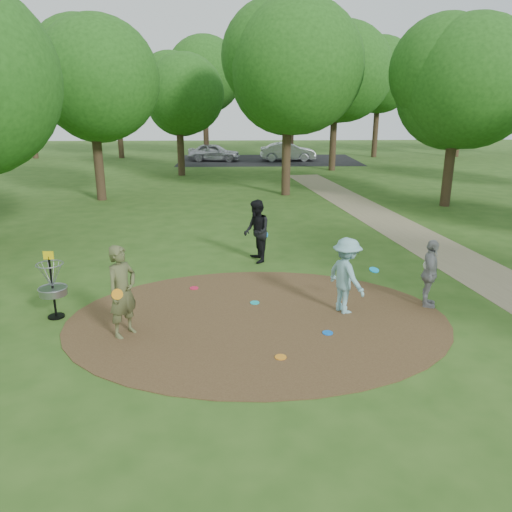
{
  "coord_description": "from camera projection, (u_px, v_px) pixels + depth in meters",
  "views": [
    {
      "loc": [
        -0.4,
        -10.07,
        4.66
      ],
      "look_at": [
        0.0,
        1.2,
        1.1
      ],
      "focal_mm": 35.0,
      "sensor_mm": 36.0,
      "label": 1
    }
  ],
  "objects": [
    {
      "name": "ground",
      "position": [
        258.0,
        320.0,
        11.01
      ],
      "size": [
        100.0,
        100.0,
        0.0
      ],
      "primitive_type": "plane",
      "color": "#2D5119",
      "rests_on": "ground"
    },
    {
      "name": "dirt_clearing",
      "position": [
        258.0,
        319.0,
        11.01
      ],
      "size": [
        8.4,
        8.4,
        0.02
      ],
      "primitive_type": "cylinder",
      "color": "#47301C",
      "rests_on": "ground"
    },
    {
      "name": "footpath",
      "position": [
        501.0,
        284.0,
        13.13
      ],
      "size": [
        7.55,
        39.89,
        0.01
      ],
      "primitive_type": "cube",
      "rotation": [
        0.0,
        0.0,
        0.14
      ],
      "color": "#8C7A5B",
      "rests_on": "ground"
    },
    {
      "name": "parking_lot",
      "position": [
        268.0,
        160.0,
        39.67
      ],
      "size": [
        14.0,
        8.0,
        0.01
      ],
      "primitive_type": "cube",
      "color": "black",
      "rests_on": "ground"
    },
    {
      "name": "player_observer_with_disc",
      "position": [
        122.0,
        292.0,
        10.01
      ],
      "size": [
        0.78,
        0.84,
        1.92
      ],
      "color": "#525732",
      "rests_on": "ground"
    },
    {
      "name": "player_throwing_with_disc",
      "position": [
        346.0,
        276.0,
        11.16
      ],
      "size": [
        1.3,
        1.3,
        1.75
      ],
      "color": "#7EB5BD",
      "rests_on": "ground"
    },
    {
      "name": "player_walking_with_disc",
      "position": [
        257.0,
        231.0,
        14.68
      ],
      "size": [
        0.88,
        1.03,
        1.86
      ],
      "color": "black",
      "rests_on": "ground"
    },
    {
      "name": "player_waiting_with_disc",
      "position": [
        430.0,
        274.0,
        11.49
      ],
      "size": [
        0.68,
        1.02,
        1.62
      ],
      "color": "gray",
      "rests_on": "ground"
    },
    {
      "name": "disc_ground_cyan",
      "position": [
        255.0,
        303.0,
        11.86
      ],
      "size": [
        0.22,
        0.22,
        0.02
      ],
      "primitive_type": "cylinder",
      "color": "#17B7BD",
      "rests_on": "dirt_clearing"
    },
    {
      "name": "disc_ground_blue",
      "position": [
        328.0,
        333.0,
        10.33
      ],
      "size": [
        0.22,
        0.22,
        0.02
      ],
      "primitive_type": "cylinder",
      "color": "blue",
      "rests_on": "dirt_clearing"
    },
    {
      "name": "disc_ground_red",
      "position": [
        194.0,
        288.0,
        12.78
      ],
      "size": [
        0.22,
        0.22,
        0.02
      ],
      "primitive_type": "cylinder",
      "color": "#E21641",
      "rests_on": "dirt_clearing"
    },
    {
      "name": "car_left",
      "position": [
        214.0,
        152.0,
        38.81
      ],
      "size": [
        4.19,
        2.17,
        1.36
      ],
      "primitive_type": "imported",
      "rotation": [
        0.0,
        0.0,
        1.42
      ],
      "color": "#A7A8AF",
      "rests_on": "ground"
    },
    {
      "name": "car_right",
      "position": [
        288.0,
        152.0,
        38.94
      ],
      "size": [
        4.32,
        1.58,
        1.41
      ],
      "primitive_type": "imported",
      "rotation": [
        0.0,
        0.0,
        1.55
      ],
      "color": "#9DA0A5",
      "rests_on": "ground"
    },
    {
      "name": "disc_ground_orange",
      "position": [
        281.0,
        357.0,
        9.36
      ],
      "size": [
        0.22,
        0.22,
        0.02
      ],
      "primitive_type": "cylinder",
      "color": "orange",
      "rests_on": "dirt_clearing"
    },
    {
      "name": "disc_golf_basket",
      "position": [
        52.0,
        280.0,
        10.88
      ],
      "size": [
        0.63,
        0.63,
        1.54
      ],
      "color": "black",
      "rests_on": "ground"
    },
    {
      "name": "tree_ring",
      "position": [
        297.0,
        82.0,
        18.28
      ],
      "size": [
        36.66,
        45.28,
        9.25
      ],
      "color": "#332316",
      "rests_on": "ground"
    }
  ]
}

